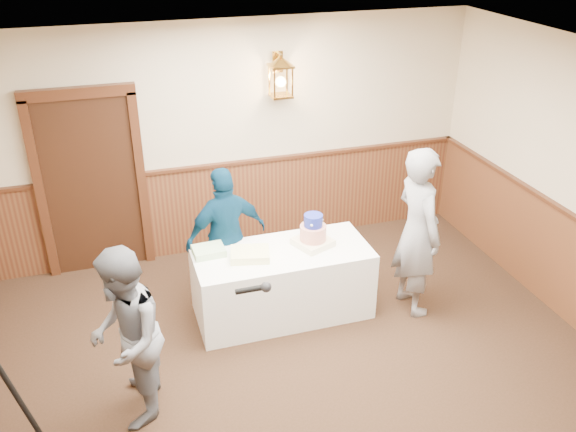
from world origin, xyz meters
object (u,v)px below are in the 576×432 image
(display_table, at_px, (282,282))
(sheet_cake_yellow, at_px, (250,254))
(assistant_p, at_px, (226,236))
(baker, at_px, (417,232))
(sheet_cake_green, at_px, (209,251))
(interviewer, at_px, (126,338))
(tiered_cake, at_px, (313,233))

(display_table, relative_size, sheet_cake_yellow, 4.73)
(assistant_p, bearing_deg, baker, 145.29)
(sheet_cake_green, bearing_deg, baker, -12.69)
(display_table, distance_m, interviewer, 1.95)
(assistant_p, bearing_deg, display_table, 124.55)
(assistant_p, bearing_deg, sheet_cake_green, 36.26)
(display_table, bearing_deg, baker, -12.48)
(baker, bearing_deg, display_table, 73.46)
(interviewer, relative_size, assistant_p, 1.03)
(tiered_cake, xyz_separation_m, baker, (1.01, -0.33, 0.02))
(display_table, distance_m, baker, 1.49)
(display_table, relative_size, assistant_p, 1.17)
(sheet_cake_yellow, bearing_deg, display_table, 4.21)
(tiered_cake, bearing_deg, sheet_cake_yellow, -175.66)
(tiered_cake, distance_m, sheet_cake_yellow, 0.69)
(sheet_cake_green, bearing_deg, assistant_p, 48.91)
(sheet_cake_yellow, distance_m, baker, 1.72)
(tiered_cake, xyz_separation_m, sheet_cake_yellow, (-0.68, -0.05, -0.10))
(display_table, bearing_deg, sheet_cake_yellow, -175.79)
(tiered_cake, relative_size, sheet_cake_yellow, 1.15)
(sheet_cake_yellow, bearing_deg, assistant_p, 106.28)
(sheet_cake_green, bearing_deg, display_table, -13.09)
(tiered_cake, height_order, interviewer, interviewer)
(interviewer, bearing_deg, baker, 111.63)
(sheet_cake_yellow, bearing_deg, tiered_cake, 4.34)
(baker, bearing_deg, sheet_cake_green, 73.25)
(assistant_p, bearing_deg, tiered_cake, 140.37)
(display_table, height_order, baker, baker)
(interviewer, xyz_separation_m, assistant_p, (1.14, 1.46, -0.02))
(tiered_cake, bearing_deg, display_table, -175.52)
(interviewer, bearing_deg, sheet_cake_green, 150.95)
(display_table, height_order, sheet_cake_green, sheet_cake_green)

